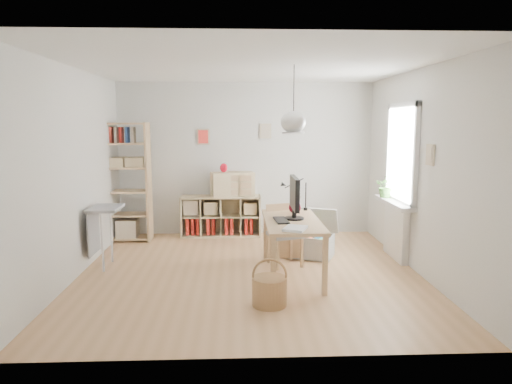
{
  "coord_description": "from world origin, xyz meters",
  "views": [
    {
      "loc": [
        -0.16,
        -5.89,
        1.99
      ],
      "look_at": [
        0.1,
        0.3,
        1.05
      ],
      "focal_mm": 32.0,
      "sensor_mm": 36.0,
      "label": 1
    }
  ],
  "objects_px": {
    "desk": "(292,227)",
    "cube_shelf": "(220,219)",
    "chair": "(283,231)",
    "storage_chest": "(312,241)",
    "tall_bookshelf": "(125,177)",
    "monitor": "(295,196)",
    "drawer_chest": "(232,184)"
  },
  "relations": [
    {
      "from": "tall_bookshelf",
      "to": "chair",
      "type": "distance_m",
      "value": 2.96
    },
    {
      "from": "storage_chest",
      "to": "monitor",
      "type": "relative_size",
      "value": 1.47
    },
    {
      "from": "drawer_chest",
      "to": "desk",
      "type": "bearing_deg",
      "value": -82.99
    },
    {
      "from": "chair",
      "to": "monitor",
      "type": "distance_m",
      "value": 0.75
    },
    {
      "from": "desk",
      "to": "drawer_chest",
      "type": "relative_size",
      "value": 2.05
    },
    {
      "from": "cube_shelf",
      "to": "drawer_chest",
      "type": "relative_size",
      "value": 1.91
    },
    {
      "from": "tall_bookshelf",
      "to": "chair",
      "type": "height_order",
      "value": "tall_bookshelf"
    },
    {
      "from": "chair",
      "to": "storage_chest",
      "type": "height_order",
      "value": "chair"
    },
    {
      "from": "cube_shelf",
      "to": "desk",
      "type": "bearing_deg",
      "value": -65.39
    },
    {
      "from": "chair",
      "to": "drawer_chest",
      "type": "xyz_separation_m",
      "value": [
        -0.73,
        1.67,
        0.44
      ]
    },
    {
      "from": "desk",
      "to": "cube_shelf",
      "type": "relative_size",
      "value": 1.07
    },
    {
      "from": "cube_shelf",
      "to": "storage_chest",
      "type": "bearing_deg",
      "value": -42.32
    },
    {
      "from": "chair",
      "to": "storage_chest",
      "type": "relative_size",
      "value": 0.91
    },
    {
      "from": "cube_shelf",
      "to": "tall_bookshelf",
      "type": "distance_m",
      "value": 1.77
    },
    {
      "from": "storage_chest",
      "to": "monitor",
      "type": "bearing_deg",
      "value": -90.37
    },
    {
      "from": "desk",
      "to": "monitor",
      "type": "bearing_deg",
      "value": 55.44
    },
    {
      "from": "desk",
      "to": "monitor",
      "type": "height_order",
      "value": "monitor"
    },
    {
      "from": "drawer_chest",
      "to": "monitor",
      "type": "bearing_deg",
      "value": -81.87
    },
    {
      "from": "desk",
      "to": "chair",
      "type": "distance_m",
      "value": 0.55
    },
    {
      "from": "desk",
      "to": "cube_shelf",
      "type": "bearing_deg",
      "value": 114.61
    },
    {
      "from": "desk",
      "to": "storage_chest",
      "type": "height_order",
      "value": "desk"
    },
    {
      "from": "cube_shelf",
      "to": "storage_chest",
      "type": "distance_m",
      "value": 1.95
    },
    {
      "from": "monitor",
      "to": "cube_shelf",
      "type": "bearing_deg",
      "value": 116.09
    },
    {
      "from": "cube_shelf",
      "to": "chair",
      "type": "bearing_deg",
      "value": -60.72
    },
    {
      "from": "chair",
      "to": "desk",
      "type": "bearing_deg",
      "value": -100.88
    },
    {
      "from": "storage_chest",
      "to": "drawer_chest",
      "type": "relative_size",
      "value": 1.27
    },
    {
      "from": "desk",
      "to": "cube_shelf",
      "type": "xyz_separation_m",
      "value": [
        -1.02,
        2.23,
        -0.36
      ]
    },
    {
      "from": "cube_shelf",
      "to": "storage_chest",
      "type": "xyz_separation_m",
      "value": [
        1.44,
        -1.31,
        -0.07
      ]
    },
    {
      "from": "cube_shelf",
      "to": "chair",
      "type": "xyz_separation_m",
      "value": [
        0.96,
        -1.71,
        0.19
      ]
    },
    {
      "from": "chair",
      "to": "tall_bookshelf",
      "type": "bearing_deg",
      "value": 132.78
    },
    {
      "from": "tall_bookshelf",
      "to": "cube_shelf",
      "type": "bearing_deg",
      "value": 10.19
    },
    {
      "from": "storage_chest",
      "to": "desk",
      "type": "bearing_deg",
      "value": -90.95
    }
  ]
}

